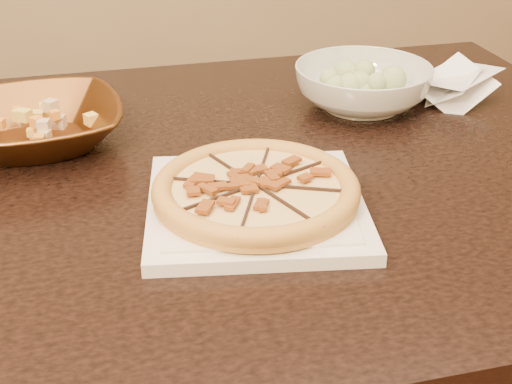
# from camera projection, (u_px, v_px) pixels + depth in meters

# --- Properties ---
(dining_table) EXTENTS (1.51, 0.97, 0.75)m
(dining_table) POSITION_uv_depth(u_px,v_px,m) (176.00, 226.00, 1.09)
(dining_table) COLOR black
(dining_table) RESTS_ON floor
(plate) EXTENTS (0.33, 0.33, 0.02)m
(plate) POSITION_uv_depth(u_px,v_px,m) (256.00, 205.00, 0.94)
(plate) COLOR white
(plate) RESTS_ON dining_table
(pizza) EXTENTS (0.27, 0.27, 0.03)m
(pizza) POSITION_uv_depth(u_px,v_px,m) (256.00, 189.00, 0.93)
(pizza) COLOR gold
(pizza) RESTS_ON plate
(bronze_bowl) EXTENTS (0.29, 0.29, 0.07)m
(bronze_bowl) POSITION_uv_depth(u_px,v_px,m) (37.00, 126.00, 1.12)
(bronze_bowl) COLOR brown
(bronze_bowl) RESTS_ON dining_table
(mixed_dish) EXTENTS (0.12, 0.13, 0.03)m
(mixed_dish) POSITION_uv_depth(u_px,v_px,m) (31.00, 98.00, 1.09)
(mixed_dish) COLOR tan
(mixed_dish) RESTS_ON bronze_bowl
(salad_bowl) EXTENTS (0.27, 0.27, 0.08)m
(salad_bowl) POSITION_uv_depth(u_px,v_px,m) (362.00, 87.00, 1.26)
(salad_bowl) COLOR silver
(salad_bowl) RESTS_ON dining_table
(salad) EXTENTS (0.09, 0.11, 0.04)m
(salad) POSITION_uv_depth(u_px,v_px,m) (364.00, 56.00, 1.23)
(salad) COLOR #A3BE89
(salad) RESTS_ON salad_bowl
(cling_film) EXTENTS (0.18, 0.15, 0.05)m
(cling_film) POSITION_uv_depth(u_px,v_px,m) (449.00, 87.00, 1.29)
(cling_film) COLOR white
(cling_film) RESTS_ON dining_table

